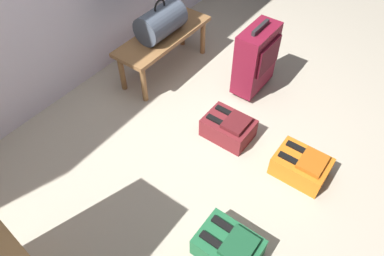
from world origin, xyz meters
name	(u,v)px	position (x,y,z in m)	size (l,w,h in m)	color
ground_plane	(220,162)	(0.00, 0.00, 0.00)	(6.60, 6.60, 0.00)	#B2A893
bench	(164,40)	(0.63, 1.05, 0.34)	(1.00, 0.36, 0.40)	olive
duffel_bag_slate	(161,22)	(0.61, 1.05, 0.53)	(0.44, 0.26, 0.34)	#475160
cell_phone	(180,18)	(0.92, 1.09, 0.40)	(0.07, 0.14, 0.01)	silver
suitcase_upright_burgundy	(256,59)	(0.88, 0.23, 0.34)	(0.42, 0.23, 0.66)	maroon
backpack_green	(229,247)	(-0.57, -0.44, 0.09)	(0.28, 0.38, 0.21)	#1E6038
backpack_maroon	(229,128)	(0.26, 0.10, 0.09)	(0.28, 0.38, 0.21)	maroon
backpack_orange	(301,166)	(0.26, -0.53, 0.09)	(0.28, 0.38, 0.21)	orange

